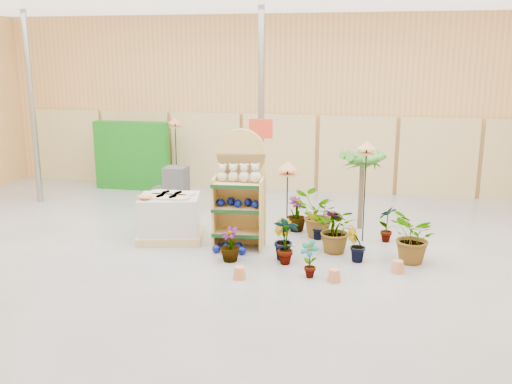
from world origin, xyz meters
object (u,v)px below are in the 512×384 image
display_shelf (240,194)px  bird_table_front (288,168)px  potted_plant_2 (337,229)px  pallet_stack (170,218)px

display_shelf → bird_table_front: 1.05m
display_shelf → potted_plant_2: display_shelf is taller
display_shelf → pallet_stack: display_shelf is taller
pallet_stack → potted_plant_2: (3.21, -0.09, -0.01)m
bird_table_front → potted_plant_2: (0.90, 0.10, -1.11)m
pallet_stack → potted_plant_2: bearing=-14.7°
bird_table_front → potted_plant_2: 1.43m
display_shelf → pallet_stack: (-1.41, 0.07, -0.56)m
pallet_stack → bird_table_front: (2.31, -0.19, 1.10)m
display_shelf → bird_table_front: (0.90, -0.13, 0.54)m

